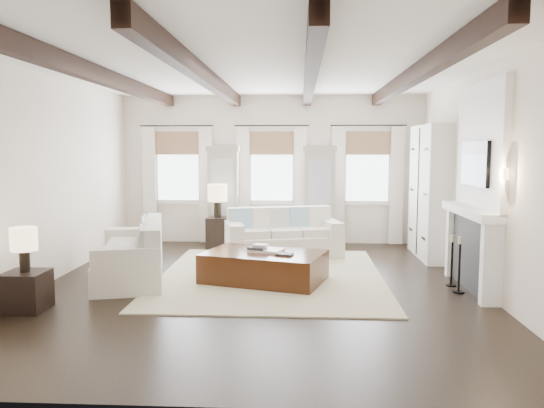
# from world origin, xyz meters

# --- Properties ---
(ground) EXTENTS (7.50, 7.50, 0.00)m
(ground) POSITION_xyz_m (0.00, 0.00, 0.00)
(ground) COLOR black
(ground) RESTS_ON ground
(room_shell) EXTENTS (6.54, 7.54, 3.22)m
(room_shell) POSITION_xyz_m (0.75, 0.90, 1.89)
(room_shell) COLOR white
(room_shell) RESTS_ON ground
(area_rug) EXTENTS (3.56, 4.22, 0.02)m
(area_rug) POSITION_xyz_m (0.15, 0.64, 0.01)
(area_rug) COLOR #BFB693
(area_rug) RESTS_ON ground
(sofa_back) EXTENTS (2.32, 1.47, 0.92)m
(sofa_back) POSITION_xyz_m (0.28, 2.30, 0.37)
(sofa_back) COLOR silver
(sofa_back) RESTS_ON ground
(sofa_left) EXTENTS (1.49, 2.34, 0.93)m
(sofa_left) POSITION_xyz_m (-1.99, 0.34, 0.38)
(sofa_left) COLOR silver
(sofa_left) RESTS_ON ground
(ottoman) EXTENTS (2.03, 1.59, 0.47)m
(ottoman) POSITION_xyz_m (0.07, 0.27, 0.23)
(ottoman) COLOR black
(ottoman) RESTS_ON ground
(tray) EXTENTS (0.59, 0.51, 0.04)m
(tray) POSITION_xyz_m (0.09, 0.34, 0.49)
(tray) COLOR white
(tray) RESTS_ON ottoman
(book_lower) EXTENTS (0.31, 0.27, 0.04)m
(book_lower) POSITION_xyz_m (-0.04, 0.29, 0.53)
(book_lower) COLOR #262628
(book_lower) RESTS_ON tray
(book_upper) EXTENTS (0.26, 0.23, 0.03)m
(book_upper) POSITION_xyz_m (0.00, 0.35, 0.56)
(book_upper) COLOR beige
(book_upper) RESTS_ON book_lower
(book_loose) EXTENTS (0.28, 0.24, 0.03)m
(book_loose) POSITION_xyz_m (0.39, 0.05, 0.48)
(book_loose) COLOR #262628
(book_loose) RESTS_ON ottoman
(side_table_front) EXTENTS (0.51, 0.51, 0.51)m
(side_table_front) POSITION_xyz_m (-2.87, -1.34, 0.25)
(side_table_front) COLOR black
(side_table_front) RESTS_ON ground
(lamp_front) EXTENTS (0.33, 0.33, 0.57)m
(lamp_front) POSITION_xyz_m (-2.87, -1.34, 0.89)
(lamp_front) COLOR black
(lamp_front) RESTS_ON side_table_front
(side_table_back) EXTENTS (0.44, 0.44, 0.66)m
(side_table_back) POSITION_xyz_m (-1.07, 2.92, 0.33)
(side_table_back) COLOR black
(side_table_back) RESTS_ON ground
(lamp_back) EXTENTS (0.40, 0.40, 0.68)m
(lamp_back) POSITION_xyz_m (-1.07, 2.92, 1.12)
(lamp_back) COLOR black
(lamp_back) RESTS_ON side_table_back
(candlestick_near) EXTENTS (0.16, 0.16, 0.81)m
(candlestick_near) POSITION_xyz_m (2.90, -0.19, 0.34)
(candlestick_near) COLOR black
(candlestick_near) RESTS_ON ground
(candlestick_far) EXTENTS (0.16, 0.16, 0.77)m
(candlestick_far) POSITION_xyz_m (2.90, 0.19, 0.32)
(candlestick_far) COLOR black
(candlestick_far) RESTS_ON ground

